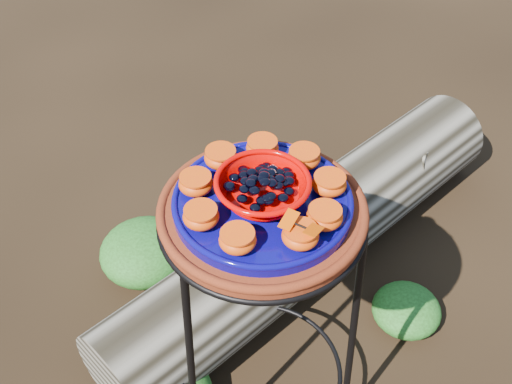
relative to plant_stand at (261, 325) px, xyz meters
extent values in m
cylinder|color=#571F0D|center=(0.00, 0.00, 0.37)|extent=(0.39, 0.39, 0.03)
cylinder|color=#080B40|center=(0.00, 0.00, 0.39)|extent=(0.34, 0.34, 0.02)
ellipsoid|color=red|center=(0.03, -0.12, 0.42)|extent=(0.07, 0.07, 0.04)
ellipsoid|color=red|center=(0.09, -0.09, 0.42)|extent=(0.07, 0.07, 0.04)
ellipsoid|color=red|center=(0.13, -0.01, 0.42)|extent=(0.07, 0.07, 0.04)
ellipsoid|color=red|center=(0.10, 0.07, 0.42)|extent=(0.07, 0.07, 0.04)
ellipsoid|color=red|center=(0.03, 0.12, 0.42)|extent=(0.07, 0.07, 0.04)
ellipsoid|color=red|center=(-0.05, 0.11, 0.42)|extent=(0.07, 0.07, 0.04)
ellipsoid|color=red|center=(-0.11, 0.05, 0.42)|extent=(0.07, 0.07, 0.04)
ellipsoid|color=red|center=(-0.12, -0.03, 0.42)|extent=(0.07, 0.07, 0.04)
ellipsoid|color=red|center=(-0.07, -0.10, 0.42)|extent=(0.07, 0.07, 0.04)
ellipsoid|color=#1E4013|center=(0.48, 0.14, -0.30)|extent=(0.20, 0.20, 0.10)
ellipsoid|color=#1E4013|center=(-0.23, 0.54, -0.28)|extent=(0.28, 0.28, 0.14)
camera|label=1|loc=(-0.23, -0.82, 1.23)|focal=45.00mm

